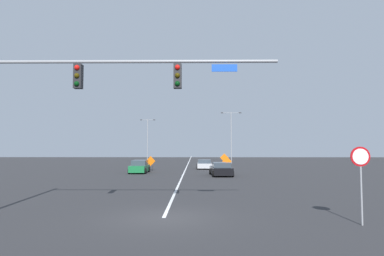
% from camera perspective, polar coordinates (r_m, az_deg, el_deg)
% --- Properties ---
extents(ground, '(161.01, 161.01, 0.00)m').
position_cam_1_polar(ground, '(14.04, -5.04, -15.56)').
color(ground, '#2D2D30').
extents(road_centre_stripe, '(0.16, 89.45, 0.01)m').
position_cam_1_polar(road_centre_stripe, '(58.48, -0.68, -6.29)').
color(road_centre_stripe, white).
rests_on(road_centre_stripe, ground).
extents(traffic_signal_assembly, '(12.97, 0.44, 7.14)m').
position_cam_1_polar(traffic_signal_assembly, '(14.75, -19.50, 6.21)').
color(traffic_signal_assembly, gray).
rests_on(traffic_signal_assembly, ground).
extents(stop_sign, '(0.76, 0.07, 2.98)m').
position_cam_1_polar(stop_sign, '(14.00, 27.69, -6.57)').
color(stop_sign, gray).
rests_on(stop_sign, ground).
extents(street_lamp_near_right, '(3.72, 0.24, 9.37)m').
position_cam_1_polar(street_lamp_near_right, '(59.16, 6.95, -0.93)').
color(street_lamp_near_right, gray).
rests_on(street_lamp_near_right, ground).
extents(street_lamp_mid_left, '(3.12, 0.24, 8.68)m').
position_cam_1_polar(street_lamp_mid_left, '(66.54, -7.88, -1.54)').
color(street_lamp_mid_left, gray).
rests_on(street_lamp_mid_left, ground).
extents(construction_sign_left_lane, '(1.17, 0.17, 1.80)m').
position_cam_1_polar(construction_sign_left_lane, '(39.47, 6.20, -6.04)').
color(construction_sign_left_lane, orange).
rests_on(construction_sign_left_lane, ground).
extents(construction_sign_right_lane, '(1.23, 0.35, 1.84)m').
position_cam_1_polar(construction_sign_right_lane, '(40.70, -7.34, -5.93)').
color(construction_sign_right_lane, orange).
rests_on(construction_sign_right_lane, ground).
extents(construction_sign_median_near, '(1.32, 0.18, 1.97)m').
position_cam_1_polar(construction_sign_median_near, '(50.49, 5.74, -5.34)').
color(construction_sign_median_near, orange).
rests_on(construction_sign_median_near, ground).
extents(car_silver_passing, '(2.15, 4.27, 1.23)m').
position_cam_1_polar(car_silver_passing, '(44.42, 2.20, -6.46)').
color(car_silver_passing, '#B7BABF').
rests_on(car_silver_passing, ground).
extents(car_black_distant, '(2.34, 4.58, 1.37)m').
position_cam_1_polar(car_black_distant, '(33.83, 5.15, -7.30)').
color(car_black_distant, black).
rests_on(car_black_distant, ground).
extents(car_green_near, '(2.02, 3.98, 1.46)m').
position_cam_1_polar(car_green_near, '(37.70, -9.26, -6.81)').
color(car_green_near, '#196B38').
rests_on(car_green_near, ground).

